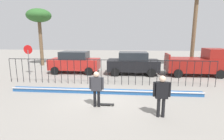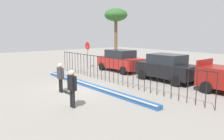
% 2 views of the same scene
% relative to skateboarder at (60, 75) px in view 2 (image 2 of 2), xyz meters
% --- Properties ---
extents(ground_plane, '(60.00, 60.00, 0.00)m').
position_rel_skateboarder_xyz_m(ground_plane, '(0.09, 0.88, -1.01)').
color(ground_plane, gray).
extents(bowl_coping_ledge, '(11.00, 0.40, 0.27)m').
position_rel_skateboarder_xyz_m(bowl_coping_ledge, '(0.09, 1.94, -0.89)').
color(bowl_coping_ledge, '#235699').
rests_on(bowl_coping_ledge, ground).
extents(perimeter_fence, '(14.04, 0.04, 1.70)m').
position_rel_skateboarder_xyz_m(perimeter_fence, '(0.09, 3.84, 0.05)').
color(perimeter_fence, black).
rests_on(perimeter_fence, ground).
extents(skateboarder, '(0.68, 0.26, 1.68)m').
position_rel_skateboarder_xyz_m(skateboarder, '(0.00, 0.00, 0.00)').
color(skateboarder, black).
rests_on(skateboarder, ground).
extents(skateboard, '(0.80, 0.20, 0.07)m').
position_rel_skateboarder_xyz_m(skateboard, '(0.40, 0.16, -0.95)').
color(skateboard, black).
rests_on(skateboard, ground).
extents(camera_operator, '(0.71, 0.26, 1.75)m').
position_rel_skateboarder_xyz_m(camera_operator, '(2.80, -0.81, 0.04)').
color(camera_operator, black).
rests_on(camera_operator, ground).
extents(parked_car_red, '(4.30, 2.12, 1.90)m').
position_rel_skateboarder_xyz_m(parked_car_red, '(-3.27, 7.36, -0.04)').
color(parked_car_red, '#B2231E').
rests_on(parked_car_red, ground).
extents(parked_car_black, '(4.30, 2.12, 1.90)m').
position_rel_skateboarder_xyz_m(parked_car_black, '(1.87, 7.20, -0.04)').
color(parked_car_black, black).
rests_on(parked_car_black, ground).
extents(stop_sign, '(0.76, 0.07, 2.50)m').
position_rel_skateboarder_xyz_m(stop_sign, '(-6.91, 6.29, 0.61)').
color(stop_sign, slate).
rests_on(stop_sign, ground).
extents(palm_tree_short, '(2.56, 2.56, 6.05)m').
position_rel_skateboarder_xyz_m(palm_tree_short, '(-8.05, 10.85, 4.15)').
color(palm_tree_short, brown).
rests_on(palm_tree_short, ground).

